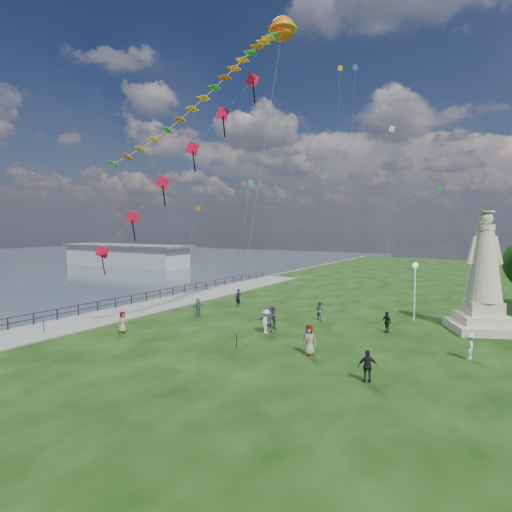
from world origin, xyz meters
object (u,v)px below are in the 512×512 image
Objects in this scene: pier_pavilion at (125,255)px; person_3 at (368,366)px; person_5 at (198,307)px; person_9 at (387,322)px; serpent_kite at (280,31)px; person_8 at (469,346)px; person_2 at (266,321)px; lamppost at (415,279)px; person_11 at (268,319)px; person_7 at (320,311)px; person_10 at (123,322)px; person_4 at (309,340)px; person_6 at (238,298)px; person_1 at (273,317)px; statue at (483,286)px.

pier_pavilion reaches higher than person_3.
person_9 reaches higher than person_5.
person_5 is at bearing -178.07° from serpent_kite.
person_2 is at bearing -96.22° from person_8.
serpent_kite reaches higher than lamppost.
person_11 is (-8.44, -9.41, -2.48)m from lamppost.
person_9 is at bearing -66.18° from person_2.
person_7 is 15.53m from person_10.
person_5 is 0.94× the size of person_7.
person_5 is 7.71m from person_10.
person_4 is 16.17m from person_6.
person_2 is 21.63m from serpent_kite.
person_1 is 6.85m from person_4.
person_4 is at bearing -59.27° from person_3.
person_6 reaches higher than person_7.
statue is 8.41m from person_8.
lamppost is at bearing 143.04° from statue.
serpent_kite is at bearing 81.09° from person_7.
person_10 is (-22.24, -5.69, -0.02)m from person_8.
person_3 is (61.42, -40.82, -1.02)m from pier_pavilion.
person_8 is (21.32, -1.96, 0.04)m from person_5.
person_2 reaches higher than person_9.
statue reaches higher than person_9.
person_1 is 1.06m from person_11.
person_3 is 1.06× the size of person_9.
lamppost is 12.30m from person_1.
pier_pavilion reaches higher than person_4.
person_5 is (-7.98, 1.16, -0.15)m from person_1.
person_10 is (-10.81, -11.14, -0.03)m from person_7.
person_4 is 1.07× the size of person_6.
person_2 is at bearing -44.85° from person_10.
person_7 is at bearing -28.06° from person_10.
pier_pavilion is 19.45× the size of person_9.
person_7 is at bearing -23.94° from person_2.
pier_pavilion is 19.62× the size of person_10.
person_11 is (-4.80, 3.64, 0.04)m from person_4.
serpent_kite is (-13.83, -5.79, 18.97)m from statue.
person_1 is 0.97× the size of person_4.
serpent_kite is (-8.84, -6.95, 18.86)m from lamppost.
lamppost reaches higher than person_9.
pier_pavilion is at bearing -96.34° from person_11.
person_2 is 1.10× the size of person_8.
person_10 is at bearing -29.85° from person_3.
person_10 is (-1.87, -12.62, -0.09)m from person_6.
statue is 5.77× the size of person_10.
serpent_kite is at bearing 0.25° from person_2.
person_6 is (-12.03, 10.80, -0.06)m from person_4.
person_8 is at bearing 14.50° from person_4.
person_11 is (-1.71, -5.69, 0.17)m from person_7.
serpent_kite is (8.71, 7.92, 21.54)m from person_10.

